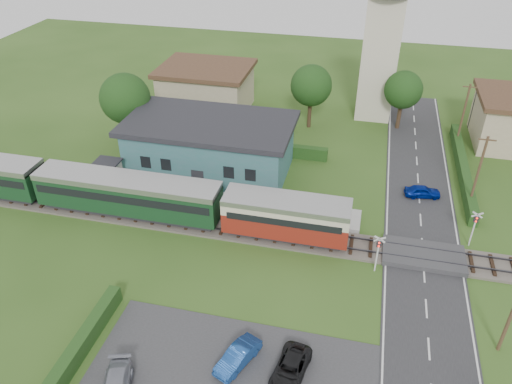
% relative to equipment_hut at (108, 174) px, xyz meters
% --- Properties ---
extents(ground, '(120.00, 120.00, 0.00)m').
position_rel_equipment_hut_xyz_m(ground, '(18.00, -5.20, -1.75)').
color(ground, '#2D4C19').
extents(railway_track, '(76.00, 3.20, 0.49)m').
position_rel_equipment_hut_xyz_m(railway_track, '(18.00, -3.20, -1.64)').
color(railway_track, '#4C443D').
rests_on(railway_track, ground).
extents(road, '(6.00, 70.00, 0.05)m').
position_rel_equipment_hut_xyz_m(road, '(28.00, -5.20, -1.72)').
color(road, '#28282B').
rests_on(road, ground).
extents(car_park, '(17.00, 9.00, 0.08)m').
position_rel_equipment_hut_xyz_m(car_park, '(16.50, -17.20, -1.71)').
color(car_park, '#333335').
rests_on(car_park, ground).
extents(crossing_deck, '(6.20, 3.40, 0.45)m').
position_rel_equipment_hut_xyz_m(crossing_deck, '(28.00, -3.20, -1.52)').
color(crossing_deck, '#333335').
rests_on(crossing_deck, ground).
extents(platform, '(30.00, 3.00, 0.45)m').
position_rel_equipment_hut_xyz_m(platform, '(8.00, 0.00, -1.52)').
color(platform, gray).
rests_on(platform, ground).
extents(equipment_hut, '(2.30, 2.30, 2.55)m').
position_rel_equipment_hut_xyz_m(equipment_hut, '(0.00, 0.00, 0.00)').
color(equipment_hut, beige).
rests_on(equipment_hut, platform).
extents(station_building, '(16.00, 9.00, 5.30)m').
position_rel_equipment_hut_xyz_m(station_building, '(8.00, 5.79, 0.95)').
color(station_building, '#306F6E').
rests_on(station_building, ground).
extents(train, '(43.20, 2.90, 3.40)m').
position_rel_equipment_hut_xyz_m(train, '(0.40, -3.20, 0.43)').
color(train, '#232328').
rests_on(train, ground).
extents(church_tower, '(6.00, 6.00, 17.60)m').
position_rel_equipment_hut_xyz_m(church_tower, '(23.00, 22.80, 8.48)').
color(church_tower, beige).
rests_on(church_tower, ground).
extents(house_west, '(10.80, 8.80, 5.50)m').
position_rel_equipment_hut_xyz_m(house_west, '(3.00, 19.80, 1.04)').
color(house_west, tan).
rests_on(house_west, ground).
extents(hedge_carpark, '(0.80, 9.00, 1.20)m').
position_rel_equipment_hut_xyz_m(hedge_carpark, '(7.00, -17.20, -1.15)').
color(hedge_carpark, '#193814').
rests_on(hedge_carpark, ground).
extents(hedge_roadside, '(0.80, 18.00, 1.20)m').
position_rel_equipment_hut_xyz_m(hedge_roadside, '(32.20, 10.80, -1.15)').
color(hedge_roadside, '#193814').
rests_on(hedge_roadside, ground).
extents(hedge_station, '(22.00, 0.80, 1.30)m').
position_rel_equipment_hut_xyz_m(hedge_station, '(8.00, 10.30, -1.10)').
color(hedge_station, '#193814').
rests_on(hedge_station, ground).
extents(tree_a, '(5.20, 5.20, 8.00)m').
position_rel_equipment_hut_xyz_m(tree_a, '(-2.00, 8.80, 3.63)').
color(tree_a, '#332316').
rests_on(tree_a, ground).
extents(tree_b, '(4.60, 4.60, 7.34)m').
position_rel_equipment_hut_xyz_m(tree_b, '(16.00, 17.80, 3.27)').
color(tree_b, '#332316').
rests_on(tree_b, ground).
extents(tree_c, '(4.20, 4.20, 6.78)m').
position_rel_equipment_hut_xyz_m(tree_c, '(26.00, 19.80, 2.91)').
color(tree_c, '#332316').
rests_on(tree_c, ground).
extents(utility_pole_c, '(1.40, 0.22, 7.00)m').
position_rel_equipment_hut_xyz_m(utility_pole_c, '(32.20, 4.80, 1.88)').
color(utility_pole_c, '#473321').
rests_on(utility_pole_c, ground).
extents(utility_pole_d, '(1.40, 0.22, 7.00)m').
position_rel_equipment_hut_xyz_m(utility_pole_d, '(32.20, 16.80, 1.88)').
color(utility_pole_d, '#473321').
rests_on(utility_pole_d, ground).
extents(crossing_signal_near, '(0.84, 0.28, 3.28)m').
position_rel_equipment_hut_xyz_m(crossing_signal_near, '(24.40, -5.61, 0.39)').
color(crossing_signal_near, silver).
rests_on(crossing_signal_near, ground).
extents(crossing_signal_far, '(0.84, 0.28, 3.28)m').
position_rel_equipment_hut_xyz_m(crossing_signal_far, '(31.60, -0.81, 0.39)').
color(crossing_signal_far, silver).
rests_on(crossing_signal_far, ground).
extents(streetlamp_west, '(0.30, 0.30, 5.15)m').
position_rel_equipment_hut_xyz_m(streetlamp_west, '(-4.00, 14.80, 1.29)').
color(streetlamp_west, '#3F3F47').
rests_on(streetlamp_west, ground).
extents(streetlamp_east, '(0.30, 0.30, 5.15)m').
position_rel_equipment_hut_xyz_m(streetlamp_east, '(34.00, 21.80, 1.29)').
color(streetlamp_east, '#3F3F47').
rests_on(streetlamp_east, ground).
extents(car_on_road, '(3.36, 1.80, 1.09)m').
position_rel_equipment_hut_xyz_m(car_on_road, '(28.21, 5.59, -1.15)').
color(car_on_road, navy).
rests_on(car_on_road, road).
extents(car_park_blue, '(2.47, 3.65, 1.14)m').
position_rel_equipment_hut_xyz_m(car_park_blue, '(16.65, -16.02, -1.10)').
color(car_park_blue, navy).
rests_on(car_park_blue, car_park).
extents(car_park_dark, '(2.31, 4.05, 1.07)m').
position_rel_equipment_hut_xyz_m(car_park_dark, '(19.87, -16.13, -1.13)').
color(car_park_dark, black).
rests_on(car_park_dark, car_park).
extents(pedestrian_near, '(0.73, 0.50, 1.96)m').
position_rel_equipment_hut_xyz_m(pedestrian_near, '(16.38, -0.38, -0.32)').
color(pedestrian_near, gray).
rests_on(pedestrian_near, platform).
extents(pedestrian_far, '(0.64, 0.80, 1.60)m').
position_rel_equipment_hut_xyz_m(pedestrian_far, '(0.28, 0.38, -0.50)').
color(pedestrian_far, gray).
rests_on(pedestrian_far, platform).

